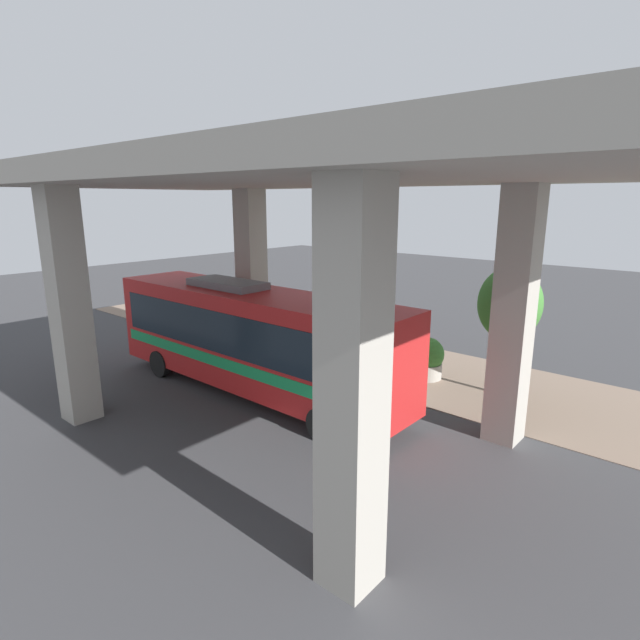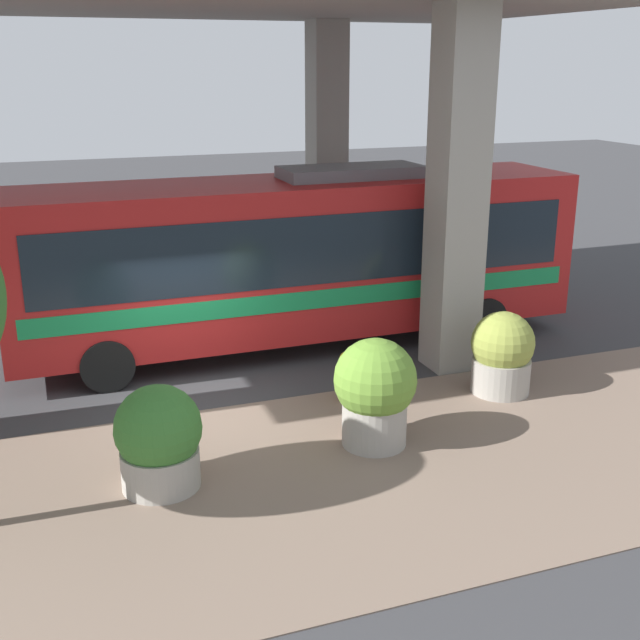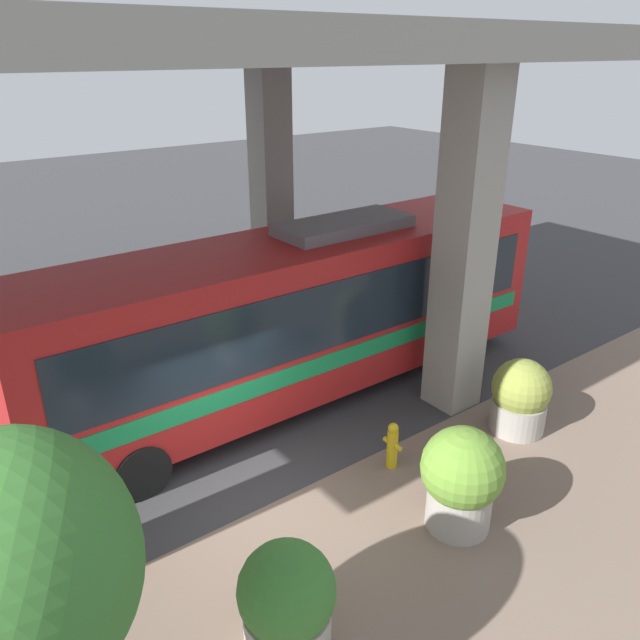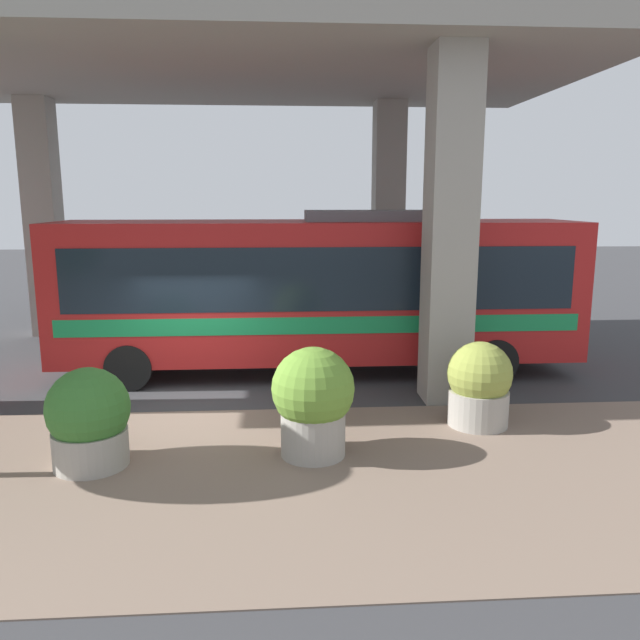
# 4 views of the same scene
# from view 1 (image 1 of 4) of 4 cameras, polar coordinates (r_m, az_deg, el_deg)

# --- Properties ---
(ground_plane) EXTENTS (80.00, 80.00, 0.00)m
(ground_plane) POSITION_cam_1_polar(r_m,az_deg,el_deg) (17.74, 4.97, -7.84)
(ground_plane) COLOR #38383A
(ground_plane) RESTS_ON ground
(sidewalk_strip) EXTENTS (6.00, 40.00, 0.02)m
(sidewalk_strip) POSITION_cam_1_polar(r_m,az_deg,el_deg) (20.10, 10.01, -5.34)
(sidewalk_strip) COLOR #7A6656
(sidewalk_strip) RESTS_ON ground
(overpass) EXTENTS (9.40, 18.24, 7.46)m
(overpass) POSITION_cam_1_polar(r_m,az_deg,el_deg) (13.45, -4.76, 13.70)
(overpass) COLOR #9E998E
(overpass) RESTS_ON ground
(bus) EXTENTS (2.68, 11.84, 3.78)m
(bus) POSITION_cam_1_polar(r_m,az_deg,el_deg) (16.89, -7.81, -1.71)
(bus) COLOR #B21E1E
(bus) RESTS_ON ground
(fire_hydrant) EXTENTS (0.42, 0.20, 0.94)m
(fire_hydrant) POSITION_cam_1_polar(r_m,az_deg,el_deg) (19.36, -0.18, -4.42)
(fire_hydrant) COLOR gold
(fire_hydrant) RESTS_ON ground
(planter_front) EXTENTS (1.15, 1.15, 1.55)m
(planter_front) POSITION_cam_1_polar(r_m,az_deg,el_deg) (21.58, -4.85, -1.77)
(planter_front) COLOR #9E998E
(planter_front) RESTS_ON ground
(planter_middle) EXTENTS (1.31, 1.31, 1.78)m
(planter_middle) POSITION_cam_1_polar(r_m,az_deg,el_deg) (20.42, 3.47, -2.16)
(planter_middle) COLOR #9E998E
(planter_middle) RESTS_ON ground
(planter_back) EXTENTS (1.25, 1.25, 1.56)m
(planter_back) POSITION_cam_1_polar(r_m,az_deg,el_deg) (18.85, 12.11, -4.34)
(planter_back) COLOR #9E998E
(planter_back) RESTS_ON ground
(street_tree_near) EXTENTS (2.03, 2.03, 4.39)m
(street_tree_near) POSITION_cam_1_polar(r_m,az_deg,el_deg) (17.37, 20.86, 1.70)
(street_tree_near) COLOR brown
(street_tree_near) RESTS_ON ground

